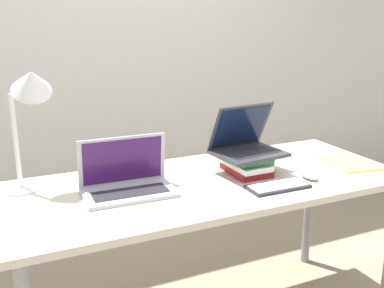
{
  "coord_description": "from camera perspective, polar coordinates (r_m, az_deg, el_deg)",
  "views": [
    {
      "loc": [
        -0.86,
        -1.32,
        1.47
      ],
      "look_at": [
        -0.09,
        0.37,
        0.95
      ],
      "focal_mm": 42.0,
      "sensor_mm": 36.0,
      "label": 1
    }
  ],
  "objects": [
    {
      "name": "wireless_keyboard",
      "position": [
        1.97,
        10.84,
        -5.32
      ],
      "size": [
        0.27,
        0.12,
        0.01
      ],
      "color": "#28282D",
      "rests_on": "desk"
    },
    {
      "name": "book_stack",
      "position": [
        2.12,
        6.95,
        -2.57
      ],
      "size": [
        0.18,
        0.25,
        0.09
      ],
      "color": "maroon",
      "rests_on": "desk"
    },
    {
      "name": "laptop_left",
      "position": [
        1.89,
        -8.21,
        -4.78
      ],
      "size": [
        0.38,
        0.23,
        0.23
      ],
      "color": "#B2B2B7",
      "rests_on": "desk"
    },
    {
      "name": "notepad",
      "position": [
        2.38,
        19.36,
        -2.3
      ],
      "size": [
        0.23,
        0.28,
        0.01
      ],
      "color": "#EFE066",
      "rests_on": "desk"
    },
    {
      "name": "mouse",
      "position": [
        2.1,
        14.7,
        -3.89
      ],
      "size": [
        0.06,
        0.11,
        0.03
      ],
      "color": "#B2B2B7",
      "rests_on": "desk"
    },
    {
      "name": "laptop_on_books",
      "position": [
        2.1,
        6.9,
        -0.02
      ],
      "size": [
        0.33,
        0.28,
        0.23
      ],
      "color": "#333338",
      "rests_on": "book_stack"
    },
    {
      "name": "desk",
      "position": [
        2.05,
        2.29,
        -6.61
      ],
      "size": [
        1.78,
        0.74,
        0.77
      ],
      "color": "beige",
      "rests_on": "ground_plane"
    },
    {
      "name": "wall_back",
      "position": [
        3.21,
        -9.17,
        13.3
      ],
      "size": [
        8.0,
        0.05,
        2.7
      ],
      "color": "silver",
      "rests_on": "ground_plane"
    },
    {
      "name": "desk_lamp",
      "position": [
        1.91,
        -19.93,
        5.8
      ],
      "size": [
        0.23,
        0.2,
        0.55
      ],
      "color": "white",
      "rests_on": "desk"
    }
  ]
}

